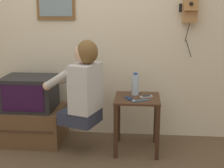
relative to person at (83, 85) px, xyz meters
name	(u,v)px	position (x,y,z in m)	size (l,w,h in m)	color
wall_back	(94,27)	(0.03, 0.57, 0.54)	(6.80, 0.05, 2.55)	beige
side_table	(137,110)	(0.54, 0.12, -0.29)	(0.47, 0.46, 0.59)	#422819
person	(83,85)	(0.00, 0.00, 0.00)	(0.59, 0.50, 0.86)	#2D3347
tv_stand	(34,124)	(-0.62, 0.25, -0.54)	(0.66, 0.55, 0.39)	brown
television	(30,93)	(-0.65, 0.23, -0.16)	(0.56, 0.44, 0.37)	#232326
wall_phone_antique	(190,5)	(1.08, 0.49, 0.78)	(0.19, 0.18, 0.76)	#AD7A47
cell_phone_held	(129,98)	(0.46, 0.06, -0.15)	(0.11, 0.14, 0.01)	navy
cell_phone_spare	(146,96)	(0.64, 0.14, -0.15)	(0.14, 0.11, 0.01)	silver
water_bottle	(135,84)	(0.52, 0.22, -0.04)	(0.08, 0.08, 0.24)	#ADC6DB
toothbrush	(139,101)	(0.57, -0.02, -0.14)	(0.17, 0.11, 0.02)	#338CD8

